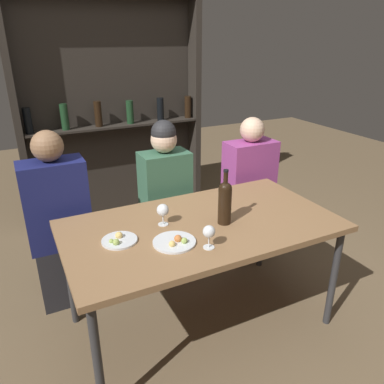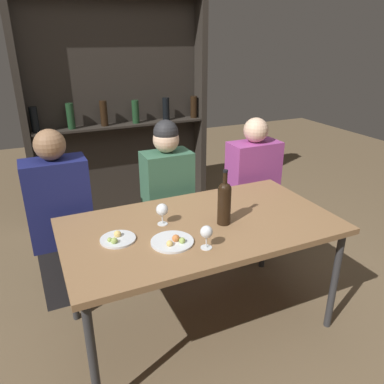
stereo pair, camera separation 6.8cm
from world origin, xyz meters
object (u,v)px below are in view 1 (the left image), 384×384
Objects in this scene: food_plate_0 at (175,242)px; seated_person_left at (60,227)px; wine_glass_0 at (209,232)px; wine_bottle at (225,201)px; wine_glass_1 at (163,211)px; seated_person_center at (166,204)px; food_plate_1 at (119,240)px; seated_person_right at (248,192)px.

food_plate_0 is 0.93m from seated_person_left.
wine_glass_0 is 1.12m from seated_person_left.
wine_glass_0 is at bearing -54.37° from seated_person_left.
wine_bottle is 2.54× the size of wine_glass_1.
wine_bottle is 0.27× the size of seated_person_center.
wine_glass_0 reaches higher than food_plate_0.
seated_person_center is at bearing 66.28° from wine_glass_1.
seated_person_center is at bearing 49.70° from food_plate_1.
seated_person_right is (1.00, 0.77, -0.19)m from food_plate_0.
wine_glass_1 is at bearing -113.72° from seated_person_center.
seated_person_left is at bearing -180.00° from seated_person_right.
seated_person_left reaches higher than wine_glass_0.
seated_person_center reaches higher than wine_bottle.
wine_glass_1 is 0.24m from food_plate_0.
seated_person_left is 1.01× the size of seated_person_center.
seated_person_right reaches higher than food_plate_0.
seated_person_left is at bearing 180.00° from seated_person_center.
wine_glass_1 is 1.15m from seated_person_right.
food_plate_0 is 0.20× the size of seated_person_right.
food_plate_0 is at bearing -108.93° from seated_person_center.
seated_person_right is at bearing 26.07° from food_plate_1.
seated_person_center is at bearing 97.62° from wine_bottle.
food_plate_1 is at bearing 174.21° from wine_bottle.
seated_person_right reaches higher than wine_bottle.
food_plate_1 is at bearing -153.93° from seated_person_right.
seated_person_left reaches higher than seated_person_right.
seated_person_center is at bearing 81.99° from wine_glass_0.
food_plate_1 is at bearing -130.30° from seated_person_center.
seated_person_left reaches higher than food_plate_0.
wine_glass_1 is at bearing 108.36° from wine_glass_0.
wine_glass_1 is 0.57× the size of food_plate_0.
wine_bottle reaches higher than wine_glass_1.
food_plate_1 is at bearing 146.27° from wine_glass_0.
wine_glass_1 is 0.68× the size of food_plate_1.
wine_glass_0 is at bearing -134.31° from seated_person_right.
seated_person_center is (0.26, 0.77, -0.15)m from food_plate_0.
seated_person_left reaches higher than seated_person_center.
food_plate_1 is 0.16× the size of seated_person_right.
wine_bottle is 2.59× the size of wine_glass_0.
seated_person_left is (-0.50, 0.77, -0.16)m from food_plate_0.
wine_bottle is 0.63m from food_plate_1.
wine_glass_1 reaches higher than food_plate_0.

